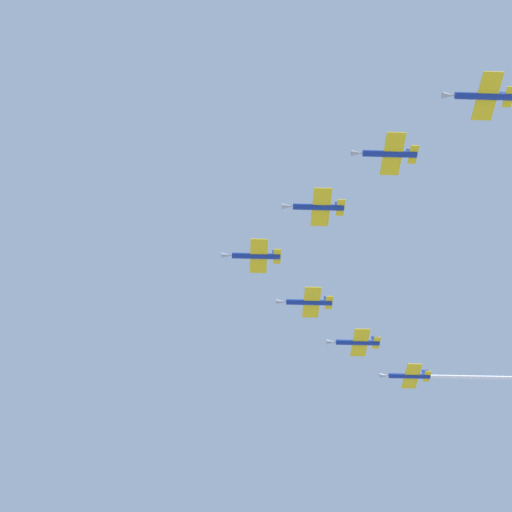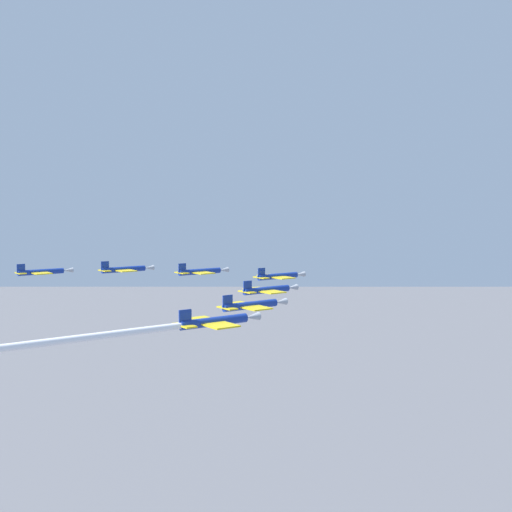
# 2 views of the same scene
# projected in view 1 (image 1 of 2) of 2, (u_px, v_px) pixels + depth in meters

# --- Properties ---
(jet_lead) EXTENTS (11.37, 11.28, 2.82)m
(jet_lead) POSITION_uv_depth(u_px,v_px,m) (255.00, 256.00, 139.12)
(jet_lead) COLOR navy
(jet_port_inner) EXTENTS (11.37, 11.28, 2.82)m
(jet_port_inner) POSITION_uv_depth(u_px,v_px,m) (317.00, 207.00, 131.92)
(jet_port_inner) COLOR navy
(jet_starboard_inner) EXTENTS (11.37, 11.28, 2.82)m
(jet_starboard_inner) POSITION_uv_depth(u_px,v_px,m) (308.00, 302.00, 146.76)
(jet_starboard_inner) COLOR navy
(jet_port_outer) EXTENTS (11.37, 11.28, 2.82)m
(jet_port_outer) POSITION_uv_depth(u_px,v_px,m) (388.00, 154.00, 124.31)
(jet_port_outer) COLOR navy
(jet_starboard_outer) EXTENTS (11.37, 11.28, 2.82)m
(jet_starboard_outer) POSITION_uv_depth(u_px,v_px,m) (356.00, 342.00, 154.81)
(jet_starboard_outer) COLOR navy
(jet_center_rear) EXTENTS (11.37, 11.28, 2.82)m
(jet_center_rear) POSITION_uv_depth(u_px,v_px,m) (482.00, 96.00, 115.97)
(jet_center_rear) COLOR navy
(jet_port_trail) EXTENTS (50.73, 50.21, 2.82)m
(jet_port_trail) POSITION_uv_depth(u_px,v_px,m) (485.00, 377.00, 164.02)
(jet_port_trail) COLOR navy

